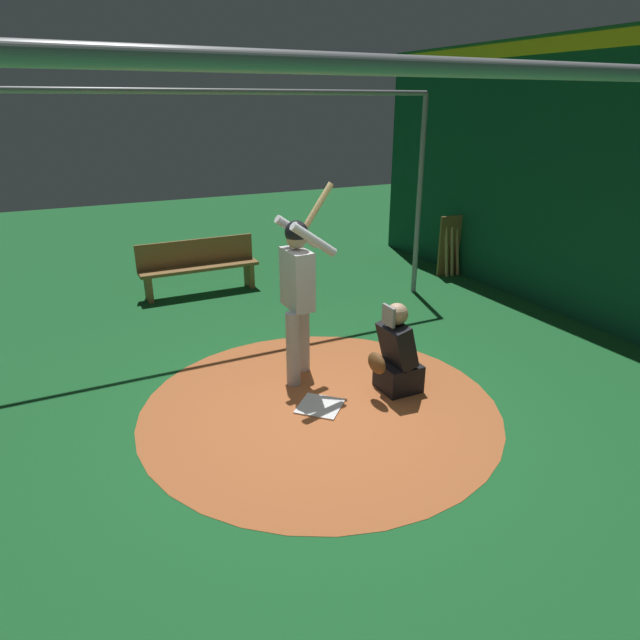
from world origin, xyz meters
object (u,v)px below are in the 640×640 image
Objects in this scene: bench at (199,265)px; bat_rack at (453,247)px; home_plate at (320,406)px; batter at (298,286)px; catcher at (396,357)px.

bat_rack is at bearing 166.79° from bench.
home_plate is 5.22m from bat_rack.
bench is (4.29, -1.01, -0.04)m from bat_rack.
batter is at bearing 93.68° from bench.
bat_rack is at bearing -143.24° from home_plate.
bench is at bearing -88.19° from home_plate.
catcher is 4.55m from bat_rack.
batter is (-0.09, -0.70, 1.06)m from home_plate.
bat_rack is 4.41m from bench.
batter is at bearing 30.60° from bat_rack.
bench is at bearing -86.32° from batter.
bat_rack reaches higher than bench.
catcher is at bearing 43.71° from bat_rack.
bench is (1.01, -4.15, 0.06)m from catcher.
batter reaches higher than catcher.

